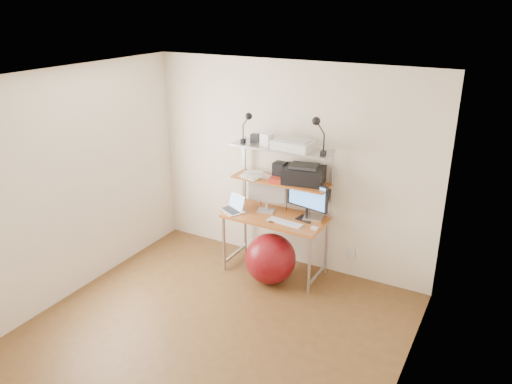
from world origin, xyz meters
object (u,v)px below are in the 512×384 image
at_px(monitor_silver, 267,190).
at_px(monitor_black, 307,197).
at_px(exercise_ball, 270,259).
at_px(laptop, 234,207).
at_px(printer, 304,174).

bearing_deg(monitor_silver, monitor_black, -13.38).
distance_m(monitor_black, exercise_ball, 0.84).
height_order(laptop, printer, printer).
relative_size(monitor_silver, printer, 0.97).
bearing_deg(printer, monitor_black, -49.73).
relative_size(monitor_silver, exercise_ball, 0.82).
relative_size(monitor_silver, laptop, 1.31).
distance_m(laptop, printer, 0.95).
bearing_deg(laptop, printer, 45.89).
bearing_deg(exercise_ball, monitor_black, 48.17).
height_order(laptop, exercise_ball, laptop).
distance_m(monitor_silver, monitor_black, 0.52).
distance_m(monitor_silver, printer, 0.51).
relative_size(monitor_black, exercise_ball, 0.91).
height_order(monitor_silver, exercise_ball, monitor_silver).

